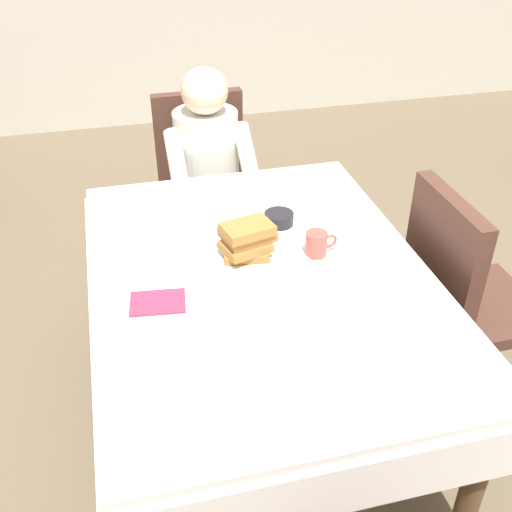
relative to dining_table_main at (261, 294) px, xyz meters
name	(u,v)px	position (x,y,z in m)	size (l,w,h in m)	color
ground_plane	(260,424)	(0.00, 0.00, -0.65)	(14.00, 14.00, 0.00)	brown
dining_table_main	(261,294)	(0.00, 0.00, 0.00)	(1.12, 1.52, 0.74)	white
chair_diner	(204,176)	(0.01, 1.17, -0.12)	(0.44, 0.45, 0.93)	#4C2D23
diner_person	(209,164)	(0.01, 1.01, 0.02)	(0.40, 0.43, 1.12)	silver
chair_right_side	(460,290)	(0.77, 0.00, -0.12)	(0.45, 0.44, 0.93)	#4C2D23
plate_breakfast	(248,256)	(-0.02, 0.10, 0.10)	(0.28, 0.28, 0.02)	white
breakfast_stack	(247,239)	(-0.03, 0.10, 0.16)	(0.20, 0.19, 0.12)	#A36B33
cup_coffee	(317,244)	(0.21, 0.06, 0.13)	(0.11, 0.08, 0.08)	#B24C42
bowl_butter	(279,218)	(0.14, 0.29, 0.11)	(0.11, 0.11, 0.04)	black
syrup_pitcher	(158,237)	(-0.31, 0.25, 0.13)	(0.08, 0.08, 0.07)	silver
fork_left_of_plate	(194,268)	(-0.21, 0.08, 0.09)	(0.18, 0.01, 0.01)	silver
knife_right_of_plate	(303,253)	(0.17, 0.08, 0.09)	(0.20, 0.01, 0.01)	silver
spoon_near_edge	(271,311)	(-0.02, -0.20, 0.09)	(0.15, 0.01, 0.01)	silver
napkin_folded	(158,302)	(-0.35, -0.08, 0.09)	(0.17, 0.12, 0.01)	#8C2D4C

